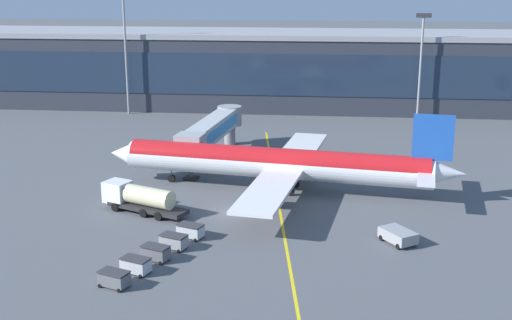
# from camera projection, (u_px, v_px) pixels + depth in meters

# --- Properties ---
(ground_plane) EXTENTS (700.00, 700.00, 0.00)m
(ground_plane) POSITION_uv_depth(u_px,v_px,m) (231.00, 213.00, 77.30)
(ground_plane) COLOR #515459
(apron_lead_in_line) EXTENTS (10.51, 79.38, 0.01)m
(apron_lead_in_line) POSITION_uv_depth(u_px,v_px,m) (280.00, 209.00, 78.66)
(apron_lead_in_line) COLOR yellow
(apron_lead_in_line) RESTS_ON ground_plane
(terminal_building) EXTENTS (192.34, 21.29, 15.51)m
(terminal_building) POSITION_uv_depth(u_px,v_px,m) (321.00, 69.00, 138.86)
(terminal_building) COLOR #2D333D
(terminal_building) RESTS_ON ground_plane
(main_airliner) EXTENTS (46.06, 36.98, 10.83)m
(main_airliner) POSITION_uv_depth(u_px,v_px,m) (277.00, 163.00, 84.52)
(main_airliner) COLOR white
(main_airliner) RESTS_ON ground_plane
(jet_bridge) EXTENTS (6.44, 23.50, 6.32)m
(jet_bridge) POSITION_uv_depth(u_px,v_px,m) (213.00, 129.00, 98.91)
(jet_bridge) COLOR #B2B7BC
(jet_bridge) RESTS_ON ground_plane
(fuel_tanker) EXTENTS (10.91, 6.55, 3.25)m
(fuel_tanker) POSITION_uv_depth(u_px,v_px,m) (139.00, 198.00, 77.17)
(fuel_tanker) COLOR #232326
(fuel_tanker) RESTS_ON ground_plane
(pushback_tug) EXTENTS (4.05, 4.43, 1.40)m
(pushback_tug) POSITION_uv_depth(u_px,v_px,m) (399.00, 235.00, 68.33)
(pushback_tug) COLOR gray
(pushback_tug) RESTS_ON ground_plane
(baggage_cart_0) EXTENTS (3.02, 2.37, 1.48)m
(baggage_cart_0) POSITION_uv_depth(u_px,v_px,m) (114.00, 279.00, 58.73)
(baggage_cart_0) COLOR #595B60
(baggage_cart_0) RESTS_ON ground_plane
(baggage_cart_1) EXTENTS (3.02, 2.37, 1.48)m
(baggage_cart_1) POSITION_uv_depth(u_px,v_px,m) (136.00, 265.00, 61.50)
(baggage_cart_1) COLOR #B2B7BC
(baggage_cart_1) RESTS_ON ground_plane
(baggage_cart_2) EXTENTS (3.02, 2.37, 1.48)m
(baggage_cart_2) POSITION_uv_depth(u_px,v_px,m) (156.00, 253.00, 64.27)
(baggage_cart_2) COLOR #595B60
(baggage_cart_2) RESTS_ON ground_plane
(baggage_cart_3) EXTENTS (3.02, 2.37, 1.48)m
(baggage_cart_3) POSITION_uv_depth(u_px,v_px,m) (174.00, 241.00, 67.04)
(baggage_cart_3) COLOR gray
(baggage_cart_3) RESTS_ON ground_plane
(baggage_cart_4) EXTENTS (3.02, 2.37, 1.48)m
(baggage_cart_4) POSITION_uv_depth(u_px,v_px,m) (190.00, 231.00, 69.81)
(baggage_cart_4) COLOR #B2B7BC
(baggage_cart_4) RESTS_ON ground_plane
(apron_light_mast_0) EXTENTS (2.80, 0.50, 24.75)m
(apron_light_mast_0) POSITION_uv_depth(u_px,v_px,m) (125.00, 41.00, 129.39)
(apron_light_mast_0) COLOR gray
(apron_light_mast_0) RESTS_ON ground_plane
(apron_light_mast_2) EXTENTS (2.80, 0.50, 19.96)m
(apron_light_mast_2) POSITION_uv_depth(u_px,v_px,m) (421.00, 57.00, 124.46)
(apron_light_mast_2) COLOR gray
(apron_light_mast_2) RESTS_ON ground_plane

